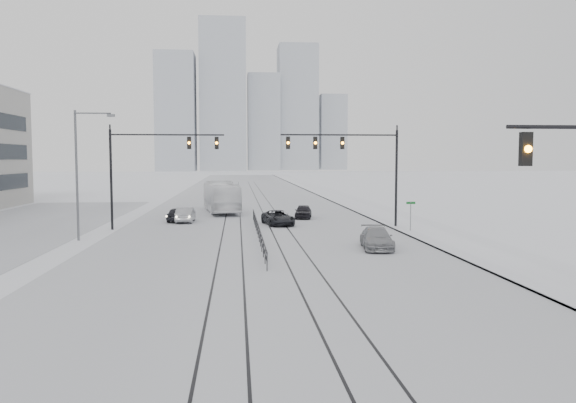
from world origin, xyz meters
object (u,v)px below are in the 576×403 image
object	(u,v)px
sedan_nb_right	(377,239)
box_truck	(221,197)
sedan_sb_inner	(178,215)
sedan_nb_far	(303,212)
sedan_sb_outer	(186,215)
sedan_nb_front	(278,218)

from	to	relation	value
sedan_nb_right	box_truck	bearing A→B (deg)	119.43
sedan_sb_inner	sedan_nb_far	distance (m)	11.78
sedan_nb_right	sedan_sb_inner	bearing A→B (deg)	137.13
sedan_nb_right	box_truck	distance (m)	27.55
sedan_nb_right	sedan_nb_far	distance (m)	18.73
sedan_sb_outer	sedan_nb_far	xyz separation A→B (m)	(10.90, 2.35, -0.03)
sedan_sb_outer	sedan_nb_right	xyz separation A→B (m)	(13.37, -16.22, -0.02)
sedan_sb_inner	sedan_sb_outer	world-z (taller)	sedan_sb_outer
sedan_nb_right	sedan_nb_far	xyz separation A→B (m)	(-2.46, 18.57, -0.01)
sedan_sb_inner	sedan_nb_far	world-z (taller)	sedan_sb_inner
box_truck	sedan_sb_inner	bearing A→B (deg)	58.95
sedan_sb_inner	sedan_nb_right	size ratio (longest dim) A/B	0.83
box_truck	sedan_nb_right	bearing A→B (deg)	104.24
sedan_nb_front	sedan_nb_far	xyz separation A→B (m)	(2.80, 5.29, 0.02)
sedan_nb_right	box_truck	size ratio (longest dim) A/B	0.39
sedan_nb_front	sedan_nb_far	bearing A→B (deg)	50.76
sedan_sb_outer	box_truck	xyz separation A→B (m)	(2.92, 9.26, 0.94)
sedan_nb_right	sedan_nb_far	world-z (taller)	sedan_nb_right
sedan_sb_inner	sedan_nb_front	xyz separation A→B (m)	(8.85, -3.54, -0.02)
sedan_sb_inner	sedan_nb_far	bearing A→B (deg)	-165.65
sedan_sb_inner	sedan_sb_outer	xyz separation A→B (m)	(0.75, -0.61, 0.03)
sedan_sb_inner	box_truck	world-z (taller)	box_truck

